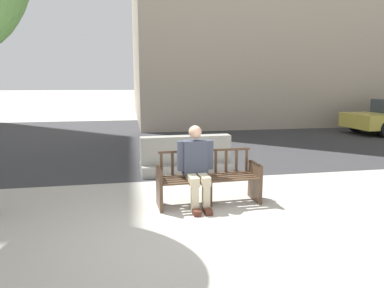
% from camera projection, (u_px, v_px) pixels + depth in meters
% --- Properties ---
extents(ground_plane, '(200.00, 200.00, 0.00)m').
position_uv_depth(ground_plane, '(206.00, 236.00, 4.49)').
color(ground_plane, '#ADA89E').
extents(street_asphalt, '(120.00, 12.00, 0.01)m').
position_uv_depth(street_asphalt, '(155.00, 136.00, 12.91)').
color(street_asphalt, '#333335').
rests_on(street_asphalt, ground).
extents(street_bench, '(1.71, 0.59, 0.88)m').
position_uv_depth(street_bench, '(208.00, 180.00, 5.66)').
color(street_bench, '#473323').
rests_on(street_bench, ground).
extents(seated_person, '(0.58, 0.73, 1.31)m').
position_uv_depth(seated_person, '(196.00, 165.00, 5.51)').
color(seated_person, '#383D4C').
rests_on(seated_person, ground).
extents(jersey_barrier_centre, '(2.02, 0.74, 0.84)m').
position_uv_depth(jersey_barrier_centre, '(186.00, 158.00, 7.61)').
color(jersey_barrier_centre, gray).
rests_on(jersey_barrier_centre, ground).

